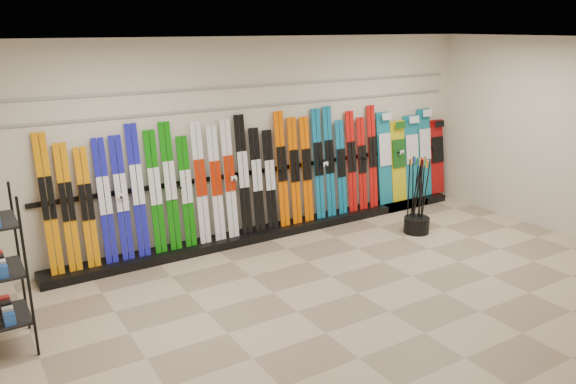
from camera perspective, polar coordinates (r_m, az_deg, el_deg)
floor at (r=7.04m, az=7.15°, el=-10.12°), size 8.00×8.00×0.00m
back_wall at (r=8.53m, az=-3.15°, el=5.41°), size 8.00×0.00×8.00m
right_wall at (r=9.52m, az=26.62°, el=4.86°), size 0.00×5.00×5.00m
ceiling at (r=6.30m, az=8.16°, el=15.09°), size 8.00×8.00×0.00m
ski_rack_base at (r=8.84m, az=-1.03°, el=-3.86°), size 8.00×0.40×0.12m
skis at (r=8.30m, az=-5.29°, el=1.25°), size 5.37×0.24×1.80m
snowboards at (r=10.37m, az=12.41°, el=3.47°), size 1.58×0.25×1.60m
accessory_rack at (r=6.21m, az=-27.12°, el=-7.30°), size 0.40×0.60×1.65m
pole_bin at (r=9.09m, az=12.92°, el=-3.27°), size 0.40×0.40×0.25m
ski_poles at (r=8.97m, az=13.04°, el=-0.29°), size 0.33×0.40×1.18m
slatwall_rail_0 at (r=8.43m, az=-3.13°, el=8.73°), size 7.60×0.02×0.03m
slatwall_rail_1 at (r=8.39m, az=-3.16°, el=10.76°), size 7.60×0.02×0.03m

